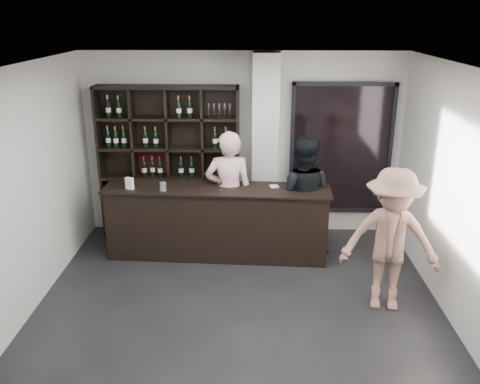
{
  "coord_description": "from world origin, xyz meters",
  "views": [
    {
      "loc": [
        0.16,
        -5.1,
        3.45
      ],
      "look_at": [
        -0.0,
        1.1,
        1.24
      ],
      "focal_mm": 38.0,
      "sensor_mm": 36.0,
      "label": 1
    }
  ],
  "objects_px": {
    "taster_pink": "(229,194)",
    "tasting_counter": "(217,222)",
    "wine_shelf": "(170,163)",
    "taster_black": "(302,197)",
    "customer": "(390,241)"
  },
  "relations": [
    {
      "from": "taster_black",
      "to": "customer",
      "type": "relative_size",
      "value": 1.01
    },
    {
      "from": "taster_pink",
      "to": "taster_black",
      "type": "relative_size",
      "value": 1.04
    },
    {
      "from": "wine_shelf",
      "to": "taster_black",
      "type": "height_order",
      "value": "wine_shelf"
    },
    {
      "from": "tasting_counter",
      "to": "wine_shelf",
      "type": "bearing_deg",
      "value": 137.32
    },
    {
      "from": "tasting_counter",
      "to": "taster_black",
      "type": "xyz_separation_m",
      "value": [
        1.24,
        0.1,
        0.36
      ]
    },
    {
      "from": "taster_pink",
      "to": "tasting_counter",
      "type": "bearing_deg",
      "value": 28.25
    },
    {
      "from": "taster_pink",
      "to": "customer",
      "type": "height_order",
      "value": "taster_pink"
    },
    {
      "from": "tasting_counter",
      "to": "taster_black",
      "type": "relative_size",
      "value": 1.81
    },
    {
      "from": "customer",
      "to": "taster_pink",
      "type": "bearing_deg",
      "value": 153.47
    },
    {
      "from": "taster_pink",
      "to": "customer",
      "type": "distance_m",
      "value": 2.46
    },
    {
      "from": "wine_shelf",
      "to": "customer",
      "type": "xyz_separation_m",
      "value": [
        2.95,
        -2.17,
        -0.31
      ]
    },
    {
      "from": "taster_pink",
      "to": "taster_black",
      "type": "bearing_deg",
      "value": 177.6
    },
    {
      "from": "wine_shelf",
      "to": "taster_black",
      "type": "distance_m",
      "value": 2.18
    },
    {
      "from": "wine_shelf",
      "to": "taster_pink",
      "type": "xyz_separation_m",
      "value": [
        0.97,
        -0.72,
        -0.26
      ]
    },
    {
      "from": "taster_pink",
      "to": "wine_shelf",
      "type": "bearing_deg",
      "value": -38.83
    }
  ]
}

